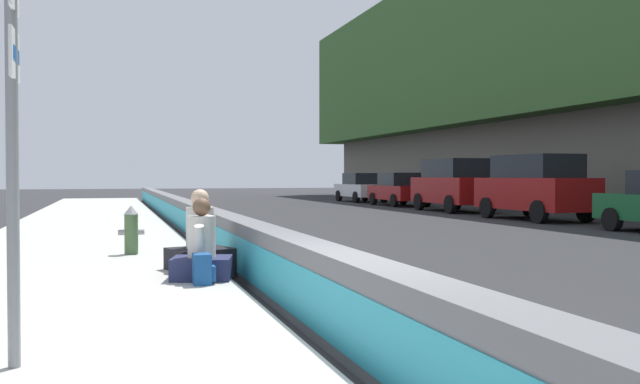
# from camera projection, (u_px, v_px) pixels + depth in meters

# --- Properties ---
(ground_plane) EXTENTS (160.00, 160.00, 0.00)m
(ground_plane) POSITION_uv_depth(u_px,v_px,m) (352.00, 352.00, 6.13)
(ground_plane) COLOR #2B2B2D
(ground_plane) RESTS_ON ground
(sidewalk_strip) EXTENTS (80.00, 4.40, 0.14)m
(sidewalk_strip) POSITION_uv_depth(u_px,v_px,m) (28.00, 368.00, 5.36)
(sidewalk_strip) COLOR #B5B2A8
(sidewalk_strip) RESTS_ON ground_plane
(jersey_barrier) EXTENTS (76.00, 0.45, 0.85)m
(jersey_barrier) POSITION_uv_depth(u_px,v_px,m) (352.00, 304.00, 6.12)
(jersey_barrier) COLOR slate
(jersey_barrier) RESTS_ON ground_plane
(route_sign_post) EXTENTS (0.44, 0.09, 3.60)m
(route_sign_post) POSITION_uv_depth(u_px,v_px,m) (12.00, 83.00, 5.08)
(route_sign_post) COLOR gray
(route_sign_post) RESTS_ON sidewalk_strip
(fire_hydrant) EXTENTS (0.26, 0.46, 0.88)m
(fire_hydrant) POSITION_uv_depth(u_px,v_px,m) (131.00, 229.00, 12.52)
(fire_hydrant) COLOR #47663D
(fire_hydrant) RESTS_ON sidewalk_strip
(seated_person_foreground) EXTENTS (0.85, 0.93, 1.11)m
(seated_person_foreground) POSITION_uv_depth(u_px,v_px,m) (202.00, 254.00, 9.52)
(seated_person_foreground) COLOR #23284C
(seated_person_foreground) RESTS_ON sidewalk_strip
(seated_person_middle) EXTENTS (0.96, 1.05, 1.21)m
(seated_person_middle) POSITION_uv_depth(u_px,v_px,m) (200.00, 244.00, 10.46)
(seated_person_middle) COLOR black
(seated_person_middle) RESTS_ON sidewalk_strip
(backpack) EXTENTS (0.32, 0.28, 0.40)m
(backpack) POSITION_uv_depth(u_px,v_px,m) (203.00, 269.00, 9.04)
(backpack) COLOR navy
(backpack) RESTS_ON sidewalk_strip
(parked_car_fourth) EXTENTS (4.86, 2.18, 2.28)m
(parked_car_fourth) POSITION_uv_depth(u_px,v_px,m) (535.00, 186.00, 24.27)
(parked_car_fourth) COLOR maroon
(parked_car_fourth) RESTS_ON ground_plane
(parked_car_midline) EXTENTS (4.82, 2.10, 2.28)m
(parked_car_midline) POSITION_uv_depth(u_px,v_px,m) (454.00, 184.00, 30.10)
(parked_car_midline) COLOR maroon
(parked_car_midline) RESTS_ON ground_plane
(parked_car_far) EXTENTS (4.50, 1.95, 1.71)m
(parked_car_far) POSITION_uv_depth(u_px,v_px,m) (399.00, 189.00, 35.82)
(parked_car_far) COLOR maroon
(parked_car_far) RESTS_ON ground_plane
(parked_car_farther) EXTENTS (4.55, 2.05, 1.71)m
(parked_car_farther) POSITION_uv_depth(u_px,v_px,m) (361.00, 187.00, 41.30)
(parked_car_farther) COLOR silver
(parked_car_farther) RESTS_ON ground_plane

